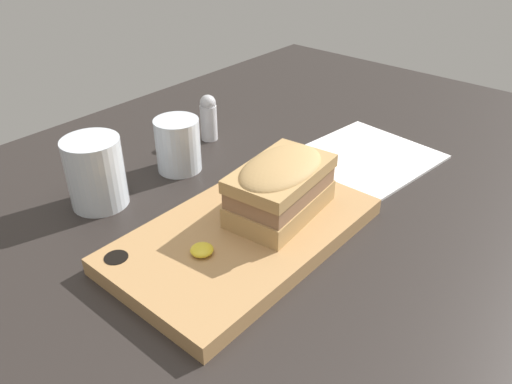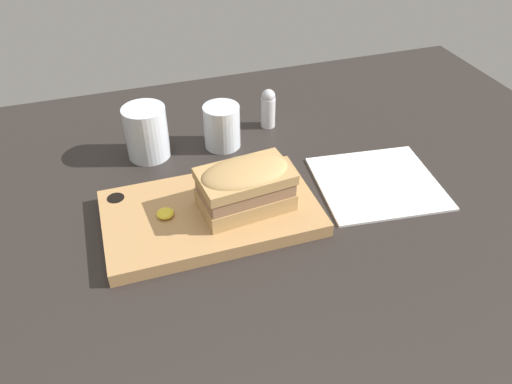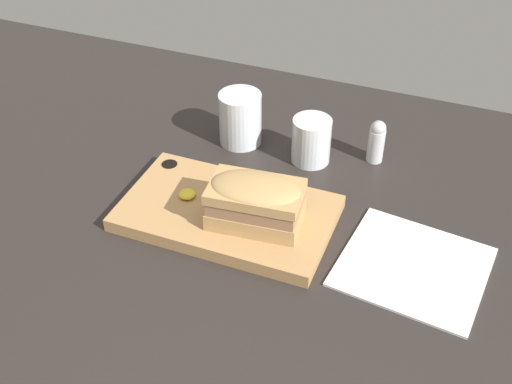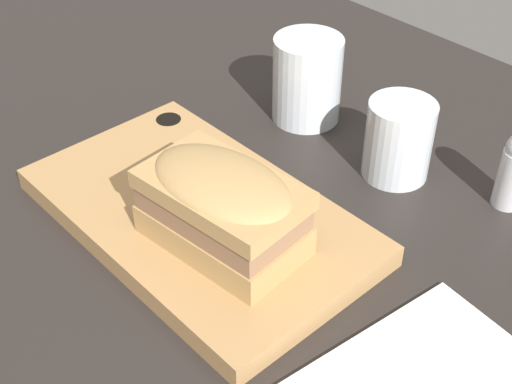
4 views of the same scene
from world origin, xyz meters
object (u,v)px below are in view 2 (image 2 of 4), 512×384
object	(u,v)px
napkin	(377,183)
salt_shaker	(268,108)
serving_board	(210,213)
sandwich	(245,185)
water_glass	(147,135)
wine_glass	(222,128)

from	to	relation	value
napkin	salt_shaker	bearing A→B (deg)	115.32
serving_board	sandwich	world-z (taller)	sandwich
sandwich	water_glass	distance (cm)	24.34
serving_board	water_glass	world-z (taller)	water_glass
wine_glass	salt_shaker	size ratio (longest dim) A/B	1.03
sandwich	napkin	distance (cm)	23.91
wine_glass	salt_shaker	distance (cm)	10.92
napkin	salt_shaker	size ratio (longest dim) A/B	2.78
water_glass	salt_shaker	size ratio (longest dim) A/B	1.22
sandwich	wine_glass	distance (cm)	20.78
water_glass	salt_shaker	xyz separation A→B (cm)	(23.41, 3.03, -0.13)
water_glass	napkin	xyz separation A→B (cm)	(34.46, -20.32, -3.87)
serving_board	salt_shaker	xyz separation A→B (cm)	(17.26, 23.17, 2.87)
wine_glass	water_glass	bearing A→B (deg)	175.99
sandwich	wine_glass	world-z (taller)	sandwich
serving_board	napkin	xyz separation A→B (cm)	(28.31, -0.18, -0.87)
water_glass	sandwich	bearing A→B (deg)	-62.20
water_glass	napkin	distance (cm)	40.19
serving_board	water_glass	distance (cm)	21.27
sandwich	napkin	bearing A→B (deg)	2.82
serving_board	water_glass	bearing A→B (deg)	106.98
wine_glass	sandwich	bearing A→B (deg)	-95.37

